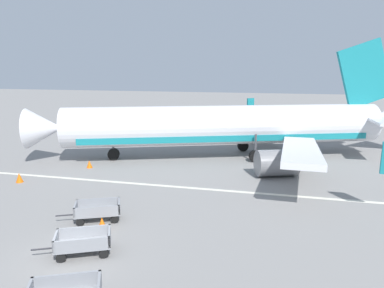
% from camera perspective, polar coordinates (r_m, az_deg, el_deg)
% --- Properties ---
extents(ground_plane, '(220.00, 220.00, 0.00)m').
position_cam_1_polar(ground_plane, '(18.28, -18.21, -16.51)').
color(ground_plane, gray).
extents(apron_stripe, '(120.00, 0.36, 0.01)m').
position_cam_1_polar(apron_stripe, '(27.04, -6.42, -6.44)').
color(apron_stripe, silver).
rests_on(apron_stripe, ground).
extents(airplane, '(36.43, 29.66, 11.34)m').
position_cam_1_polar(airplane, '(34.80, 6.76, 2.90)').
color(airplane, silver).
rests_on(airplane, ground).
extents(baggage_cart_third_in_row, '(3.53, 2.33, 1.07)m').
position_cam_1_polar(baggage_cart_third_in_row, '(18.06, -16.89, -14.63)').
color(baggage_cart_third_in_row, gray).
rests_on(baggage_cart_third_in_row, ground).
extents(baggage_cart_fourth_in_row, '(3.54, 2.30, 1.07)m').
position_cam_1_polar(baggage_cart_fourth_in_row, '(21.45, -14.73, -10.12)').
color(baggage_cart_fourth_in_row, gray).
rests_on(baggage_cart_fourth_in_row, ground).
extents(traffic_cone_near_plane, '(0.55, 0.55, 0.72)m').
position_cam_1_polar(traffic_cone_near_plane, '(30.34, -25.68, -4.82)').
color(traffic_cone_near_plane, orange).
rests_on(traffic_cone_near_plane, ground).
extents(traffic_cone_mid_apron, '(0.51, 0.51, 0.67)m').
position_cam_1_polar(traffic_cone_mid_apron, '(32.46, -15.95, -3.07)').
color(traffic_cone_mid_apron, orange).
rests_on(traffic_cone_mid_apron, ground).
extents(traffic_cone_by_carts, '(0.55, 0.55, 0.73)m').
position_cam_1_polar(traffic_cone_by_carts, '(20.26, -14.06, -12.18)').
color(traffic_cone_by_carts, orange).
rests_on(traffic_cone_by_carts, ground).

